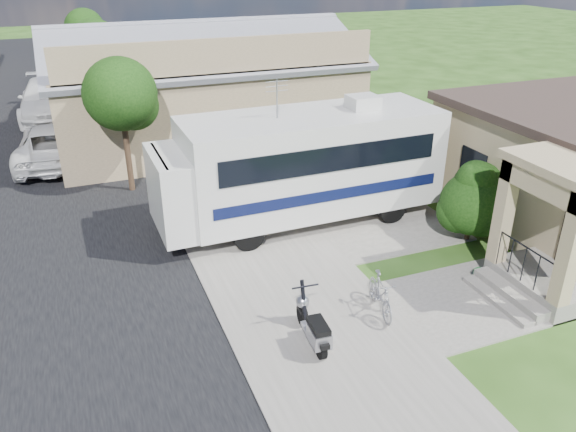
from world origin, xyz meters
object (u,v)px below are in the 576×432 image
object	(u,v)px
scooter	(313,326)
van	(48,99)
garden_hose	(481,275)
motorhome	(302,163)
shrub	(473,200)
bicycle	(380,297)
pickup_truck	(54,143)

from	to	relation	value
scooter	van	bearing A→B (deg)	107.64
garden_hose	van	bearing A→B (deg)	116.42
motorhome	scooter	distance (m)	6.24
motorhome	scooter	world-z (taller)	motorhome
scooter	shrub	bearing A→B (deg)	28.90
shrub	bicycle	xyz separation A→B (m)	(-4.24, -2.31, -0.77)
garden_hose	bicycle	bearing A→B (deg)	-172.58
motorhome	van	bearing A→B (deg)	113.66
shrub	van	xyz separation A→B (m)	(-11.14, 18.48, -0.35)
scooter	motorhome	bearing A→B (deg)	74.07
bicycle	pickup_truck	world-z (taller)	pickup_truck
scooter	bicycle	bearing A→B (deg)	18.87
shrub	pickup_truck	distance (m)	15.78
shrub	garden_hose	size ratio (longest dim) A/B	6.25
shrub	bicycle	size ratio (longest dim) A/B	1.55
pickup_truck	van	world-z (taller)	van
scooter	van	size ratio (longest dim) A/B	0.28
shrub	pickup_truck	world-z (taller)	shrub
shrub	garden_hose	xyz separation A→B (m)	(-1.01, -1.89, -1.16)
van	garden_hose	xyz separation A→B (m)	(10.12, -20.37, -0.81)
shrub	bicycle	bearing A→B (deg)	-151.45
shrub	motorhome	bearing A→B (deg)	144.00
motorhome	bicycle	world-z (taller)	motorhome
garden_hose	scooter	bearing A→B (deg)	-169.93
garden_hose	motorhome	bearing A→B (deg)	122.00
scooter	garden_hose	world-z (taller)	scooter
pickup_truck	scooter	bearing A→B (deg)	114.59
bicycle	garden_hose	distance (m)	3.27
bicycle	van	xyz separation A→B (m)	(-6.90, 20.79, 0.42)
motorhome	garden_hose	size ratio (longest dim) A/B	22.06
bicycle	pickup_truck	distance (m)	15.22
scooter	bicycle	xyz separation A→B (m)	(1.89, 0.49, -0.03)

